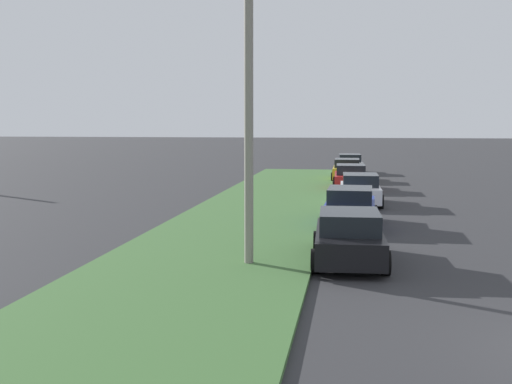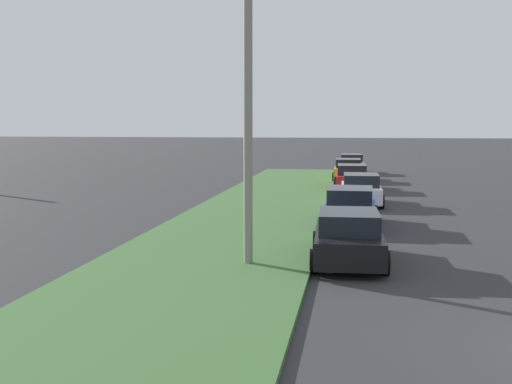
{
  "view_description": "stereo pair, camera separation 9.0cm",
  "coord_description": "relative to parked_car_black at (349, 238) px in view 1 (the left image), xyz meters",
  "views": [
    {
      "loc": [
        -10.63,
        4.41,
        3.88
      ],
      "look_at": [
        10.71,
        7.71,
        1.49
      ],
      "focal_mm": 44.3,
      "sensor_mm": 36.0,
      "label": 1
    },
    {
      "loc": [
        -10.62,
        4.32,
        3.88
      ],
      "look_at": [
        10.71,
        7.71,
        1.49
      ],
      "focal_mm": 44.3,
      "sensor_mm": 36.0,
      "label": 2
    }
  ],
  "objects": [
    {
      "name": "parked_car_blue",
      "position": [
        6.3,
        0.01,
        0.0
      ],
      "size": [
        4.35,
        2.12,
        1.47
      ],
      "rotation": [
        0.0,
        0.0,
        -0.03
      ],
      "color": "#23389E",
      "rests_on": "ground"
    },
    {
      "name": "streetlight",
      "position": [
        -0.91,
        2.3,
        3.67
      ],
      "size": [
        0.49,
        2.88,
        7.5
      ],
      "color": "gray",
      "rests_on": "ground"
    },
    {
      "name": "grass_median",
      "position": [
        3.27,
        3.93,
        -0.66
      ],
      "size": [
        60.0,
        6.0,
        0.12
      ],
      "primitive_type": "cube",
      "color": "#3D6633",
      "rests_on": "ground"
    },
    {
      "name": "parked_car_black",
      "position": [
        0.0,
        0.0,
        0.0
      ],
      "size": [
        4.36,
        2.14,
        1.47
      ],
      "rotation": [
        0.0,
        0.0,
        0.04
      ],
      "color": "black",
      "rests_on": "ground"
    },
    {
      "name": "parked_car_white",
      "position": [
        12.69,
        -0.42,
        0.0
      ],
      "size": [
        4.34,
        2.1,
        1.47
      ],
      "rotation": [
        0.0,
        0.0,
        0.02
      ],
      "color": "silver",
      "rests_on": "ground"
    },
    {
      "name": "parked_car_red",
      "position": [
        19.33,
        0.06,
        0.0
      ],
      "size": [
        4.34,
        2.1,
        1.47
      ],
      "rotation": [
        0.0,
        0.0,
        0.02
      ],
      "color": "red",
      "rests_on": "ground"
    },
    {
      "name": "parked_car_silver",
      "position": [
        31.43,
        0.19,
        0.0
      ],
      "size": [
        4.39,
        2.19,
        1.47
      ],
      "rotation": [
        0.0,
        0.0,
        0.05
      ],
      "color": "#B2B5BA",
      "rests_on": "ground"
    },
    {
      "name": "parked_car_yellow",
      "position": [
        25.11,
        0.32,
        0.0
      ],
      "size": [
        4.31,
        2.04,
        1.47
      ],
      "rotation": [
        0.0,
        0.0,
        0.0
      ],
      "color": "gold",
      "rests_on": "ground"
    }
  ]
}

